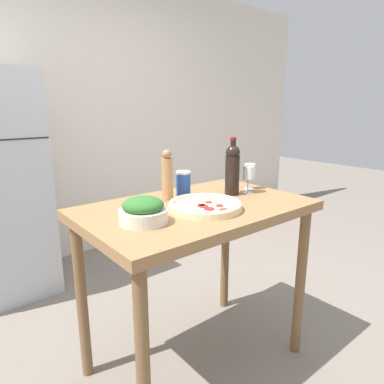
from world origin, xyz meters
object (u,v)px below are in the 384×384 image
(wine_glass_far, at_px, (250,171))
(salt_canister, at_px, (183,184))
(wine_bottle, at_px, (232,169))
(homemade_pizza, at_px, (205,205))
(salad_bowl, at_px, (143,211))
(pepper_mill, at_px, (167,176))
(wine_glass_near, at_px, (248,174))

(wine_glass_far, height_order, salt_canister, wine_glass_far)
(wine_bottle, relative_size, wine_glass_far, 2.07)
(wine_bottle, xyz_separation_m, homemade_pizza, (-0.31, -0.12, -0.13))
(homemade_pizza, bearing_deg, wine_glass_far, 16.63)
(salad_bowl, height_order, salt_canister, salt_canister)
(pepper_mill, bearing_deg, salad_bowl, -141.49)
(wine_glass_far, xyz_separation_m, pepper_mill, (-0.52, 0.11, 0.02))
(wine_glass_near, height_order, homemade_pizza, wine_glass_near)
(wine_glass_near, relative_size, pepper_mill, 0.57)
(wine_glass_far, relative_size, pepper_mill, 0.57)
(wine_glass_near, xyz_separation_m, wine_glass_far, (0.08, 0.05, 0.00))
(salad_bowl, distance_m, salt_canister, 0.47)
(wine_glass_far, relative_size, salt_canister, 1.10)
(wine_glass_near, height_order, wine_glass_far, same)
(wine_bottle, xyz_separation_m, pepper_mill, (-0.35, 0.13, -0.02))
(pepper_mill, bearing_deg, homemade_pizza, -79.74)
(salt_canister, bearing_deg, pepper_mill, -173.88)
(salad_bowl, bearing_deg, homemade_pizza, -3.87)
(wine_glass_near, height_order, pepper_mill, pepper_mill)
(wine_glass_near, xyz_separation_m, pepper_mill, (-0.45, 0.16, 0.02))
(homemade_pizza, bearing_deg, pepper_mill, 100.26)
(salad_bowl, bearing_deg, wine_glass_near, 5.22)
(wine_glass_near, xyz_separation_m, homemade_pizza, (-0.40, -0.09, -0.09))
(wine_bottle, height_order, salad_bowl, wine_bottle)
(homemade_pizza, relative_size, salt_canister, 2.54)
(wine_bottle, relative_size, homemade_pizza, 0.90)
(wine_bottle, xyz_separation_m, salad_bowl, (-0.64, -0.10, -0.10))
(wine_glass_far, xyz_separation_m, salt_canister, (-0.41, 0.12, -0.04))
(wine_bottle, bearing_deg, salad_bowl, -171.20)
(homemade_pizza, distance_m, salt_canister, 0.28)
(wine_glass_far, bearing_deg, homemade_pizza, -163.37)
(wine_glass_near, distance_m, homemade_pizza, 0.42)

